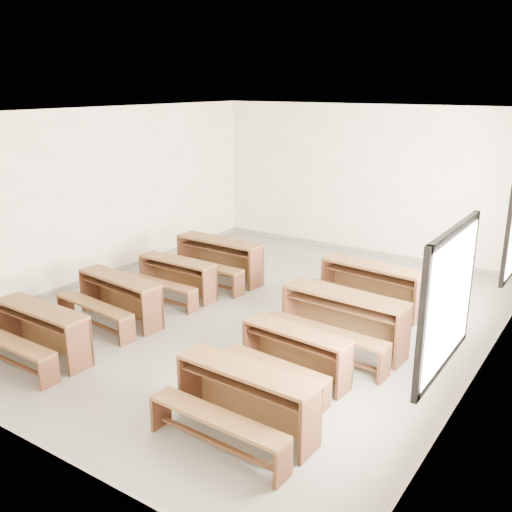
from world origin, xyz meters
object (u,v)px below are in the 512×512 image
Objects in this scene: desk_set_7 at (370,284)px; desk_set_6 at (342,317)px; desk_set_5 at (294,351)px; desk_set_1 at (117,296)px; desk_set_4 at (243,396)px; desk_set_2 at (176,275)px; desk_set_0 at (39,329)px; desk_set_3 at (217,257)px.

desk_set_6 is at bearing -75.61° from desk_set_7.
desk_set_1 is at bearing -176.75° from desk_set_5.
desk_set_7 is (-0.23, 1.55, -0.02)m from desk_set_6.
desk_set_4 is at bearing -79.70° from desk_set_5.
desk_set_5 is (3.19, -1.38, -0.01)m from desk_set_2.
desk_set_6 reaches higher than desk_set_0.
desk_set_6 is at bearing -21.50° from desk_set_3.
desk_set_6 is at bearing 88.03° from desk_set_5.
desk_set_1 is at bearing -91.43° from desk_set_3.
desk_set_6 is (0.12, 1.12, 0.09)m from desk_set_5.
desk_set_1 is 1.12× the size of desk_set_5.
desk_set_7 is (-0.24, 3.96, 0.03)m from desk_set_4.
desk_set_4 is at bearing -15.86° from desk_set_1.
desk_set_6 is at bearing -3.97° from desk_set_2.
desk_set_2 is 3.47m from desk_set_5.
desk_set_2 is 3.34m from desk_set_7.
desk_set_7 is at bearing 4.83° from desk_set_3.
desk_set_7 is (3.08, 1.29, 0.06)m from desk_set_2.
desk_set_1 reaches higher than desk_set_5.
desk_set_0 is at bearing -81.66° from desk_set_1.
desk_set_3 is (0.08, 1.10, 0.07)m from desk_set_2.
desk_set_0 is 1.07× the size of desk_set_2.
desk_set_2 is 1.11m from desk_set_3.
desk_set_7 is (3.07, 4.08, 0.04)m from desk_set_0.
desk_set_3 reaches higher than desk_set_7.
desk_set_4 is (3.32, -2.68, 0.04)m from desk_set_2.
desk_set_0 is 2.79m from desk_set_2.
desk_set_6 is (3.31, -0.26, 0.08)m from desk_set_2.
desk_set_6 reaches higher than desk_set_1.
desk_set_4 is at bearing -38.35° from desk_set_2.
desk_set_5 is 1.13m from desk_set_6.
desk_set_4 is 3.97m from desk_set_7.
desk_set_6 reaches higher than desk_set_5.
desk_set_1 is 0.94× the size of desk_set_3.
desk_set_2 is 0.91× the size of desk_set_4.
desk_set_7 reaches higher than desk_set_2.
desk_set_6 reaches higher than desk_set_3.
desk_set_5 is (-0.13, 1.30, -0.05)m from desk_set_4.
desk_set_0 is 0.95× the size of desk_set_1.
desk_set_4 is at bearing -48.01° from desk_set_3.
desk_set_1 is at bearing 159.77° from desk_set_4.
desk_set_5 is at bearing -93.38° from desk_set_6.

